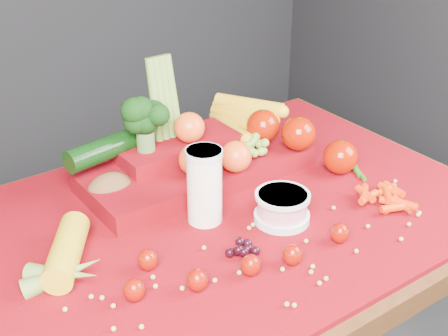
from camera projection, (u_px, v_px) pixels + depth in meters
table at (229, 250)px, 1.35m from camera, size 1.10×0.80×0.75m
red_cloth at (230, 211)px, 1.31m from camera, size 1.05×0.75×0.01m
milk_glass at (204, 183)px, 1.23m from camera, size 0.07×0.07×0.16m
yogurt_bowl at (282, 206)px, 1.25m from camera, size 0.11×0.11×0.06m
strawberry_scatter at (230, 262)px, 1.10m from camera, size 0.44×0.18×0.05m
dark_grape_cluster at (242, 249)px, 1.15m from camera, size 0.06×0.05×0.03m
soybean_scatter at (293, 253)px, 1.16m from camera, size 0.84×0.24×0.01m
corn_ear at (64, 267)px, 1.09m from camera, size 0.25×0.27×0.06m
potato at (110, 189)px, 1.31m from camera, size 0.10×0.07×0.07m
baby_carrot_pile at (390, 196)px, 1.32m from camera, size 0.18×0.18×0.03m
green_bean_pile at (352, 162)px, 1.48m from camera, size 0.14×0.12×0.01m
produce_mound at (206, 151)px, 1.41m from camera, size 0.60×0.37×0.27m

